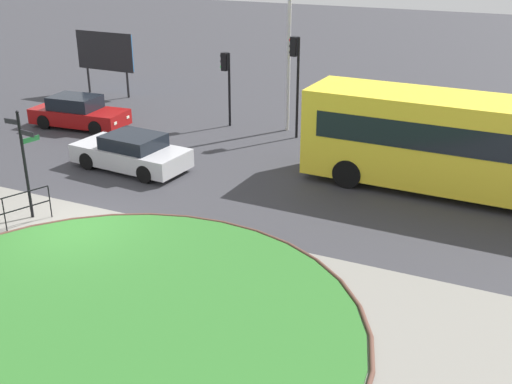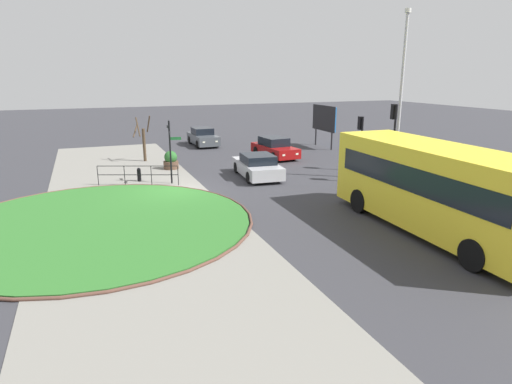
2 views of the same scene
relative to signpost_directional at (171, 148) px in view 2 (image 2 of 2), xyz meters
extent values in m
plane|color=#333338|center=(1.69, -0.16, -1.94)|extent=(120.00, 120.00, 0.00)
cube|color=gray|center=(1.69, -2.38, -1.93)|extent=(32.00, 7.55, 0.02)
cylinder|color=#2D6B28|center=(5.51, -3.99, -1.89)|extent=(11.85, 11.85, 0.10)
torus|color=brown|center=(5.51, -3.99, -1.89)|extent=(12.16, 12.16, 0.11)
cylinder|color=black|center=(-0.01, -0.02, -0.30)|extent=(0.09, 0.09, 3.27)
sphere|color=black|center=(-0.01, -0.02, 1.38)|extent=(0.10, 0.10, 0.10)
cube|color=black|center=(-0.30, -0.03, 1.08)|extent=(0.48, 0.05, 0.15)
cube|color=black|center=(0.31, -0.07, 0.81)|extent=(0.57, 0.12, 0.15)
cube|color=#195128|center=(0.06, 0.29, 0.49)|extent=(0.15, 0.54, 0.15)
cylinder|color=black|center=(-1.17, -1.58, -1.63)|extent=(0.21, 0.21, 0.62)
sphere|color=black|center=(-1.17, -1.58, -1.28)|extent=(0.20, 0.20, 0.20)
cube|color=black|center=(-0.24, -1.74, -0.89)|extent=(1.56, 3.95, 0.03)
cube|color=black|center=(-0.24, -1.74, -1.36)|extent=(1.56, 3.95, 0.03)
cylinder|color=black|center=(0.53, 0.22, -1.42)|extent=(0.04, 0.04, 1.05)
cylinder|color=black|center=(0.01, -1.09, -1.42)|extent=(0.04, 0.04, 1.05)
cylinder|color=black|center=(-0.50, -2.40, -1.42)|extent=(0.04, 0.04, 1.05)
cylinder|color=black|center=(-1.01, -3.71, -1.42)|extent=(0.04, 0.04, 1.05)
cube|color=yellow|center=(11.03, 7.56, -0.20)|extent=(9.60, 2.84, 2.94)
cube|color=black|center=(10.99, 6.25, 0.21)|extent=(8.38, 0.24, 0.88)
cube|color=black|center=(11.06, 8.86, 0.21)|extent=(8.38, 0.24, 0.88)
cube|color=black|center=(6.25, 7.68, -0.05)|extent=(0.08, 2.12, 1.10)
cube|color=black|center=(6.25, 7.68, 1.05)|extent=(0.06, 1.42, 0.28)
cylinder|color=black|center=(7.95, 6.44, -1.44)|extent=(1.01, 0.33, 1.00)
cylinder|color=black|center=(8.01, 8.83, -1.44)|extent=(1.01, 0.33, 1.00)
cylinder|color=black|center=(14.04, 6.28, -1.44)|extent=(1.01, 0.33, 1.00)
cube|color=#474C51|center=(-11.99, 4.90, -1.40)|extent=(4.18, 1.76, 0.74)
cube|color=black|center=(-12.16, 4.89, -0.77)|extent=(1.83, 1.53, 0.52)
cube|color=#EAEACC|center=(-9.91, 5.43, -1.36)|extent=(0.02, 0.20, 0.12)
cube|color=#EAEACC|center=(-9.90, 4.40, -1.36)|extent=(0.02, 0.20, 0.12)
cylinder|color=black|center=(-10.71, 5.69, -1.62)|extent=(0.64, 0.23, 0.64)
cylinder|color=black|center=(-10.69, 4.13, -1.62)|extent=(0.64, 0.23, 0.64)
cylinder|color=black|center=(-13.29, 5.66, -1.62)|extent=(0.64, 0.23, 0.64)
cylinder|color=black|center=(-13.28, 4.10, -1.62)|extent=(0.64, 0.23, 0.64)
cube|color=maroon|center=(-5.00, 8.24, -1.44)|extent=(4.42, 2.06, 0.65)
cube|color=black|center=(-5.17, 8.23, -0.83)|extent=(2.19, 1.67, 0.57)
cube|color=#EAEACC|center=(-2.90, 8.94, -1.41)|extent=(0.04, 0.20, 0.12)
cube|color=#EAEACC|center=(-2.81, 7.92, -1.41)|extent=(0.04, 0.20, 0.12)
cylinder|color=black|center=(-3.74, 9.12, -1.62)|extent=(0.66, 0.27, 0.64)
cylinder|color=black|center=(-3.61, 7.59, -1.62)|extent=(0.66, 0.27, 0.64)
cylinder|color=black|center=(-6.39, 8.90, -1.62)|extent=(0.66, 0.27, 0.64)
cylinder|color=black|center=(-6.25, 7.36, -1.62)|extent=(0.66, 0.27, 0.64)
cube|color=#B7B7BC|center=(0.19, 4.84, -1.43)|extent=(4.45, 2.20, 0.67)
cube|color=black|center=(0.37, 4.82, -0.86)|extent=(2.12, 1.80, 0.48)
cube|color=#EAEACC|center=(-2.01, 4.45, -1.40)|extent=(0.04, 0.20, 0.12)
cube|color=#EAEACC|center=(-1.93, 5.57, -1.40)|extent=(0.04, 0.20, 0.12)
cylinder|color=black|center=(-1.21, 4.09, -1.62)|extent=(0.66, 0.27, 0.64)
cylinder|color=black|center=(-1.07, 5.79, -1.62)|extent=(0.66, 0.27, 0.64)
cylinder|color=black|center=(1.46, 3.88, -1.62)|extent=(0.66, 0.27, 0.64)
cylinder|color=black|center=(1.60, 5.59, -1.62)|extent=(0.66, 0.27, 0.64)
cylinder|color=black|center=(0.94, 11.27, -0.32)|extent=(0.11, 0.11, 3.25)
cube|color=black|center=(0.74, 11.28, 0.92)|extent=(0.27, 0.27, 0.78)
sphere|color=black|center=(0.59, 11.29, 1.17)|extent=(0.16, 0.16, 0.16)
sphere|color=black|center=(0.59, 11.29, 0.92)|extent=(0.16, 0.16, 0.16)
sphere|color=green|center=(0.59, 11.29, 0.68)|extent=(0.16, 0.16, 0.16)
cylinder|color=black|center=(4.30, 10.92, 0.16)|extent=(0.11, 0.11, 4.20)
cube|color=black|center=(4.10, 10.95, 1.86)|extent=(0.29, 0.29, 0.78)
sphere|color=red|center=(3.95, 10.97, 2.11)|extent=(0.16, 0.16, 0.16)
sphere|color=black|center=(3.95, 10.97, 1.86)|extent=(0.16, 0.16, 0.16)
sphere|color=black|center=(3.95, 10.97, 1.62)|extent=(0.16, 0.16, 0.16)
cylinder|color=#B7B7BC|center=(3.53, 11.77, 2.41)|extent=(0.16, 0.16, 8.70)
cylinder|color=silver|center=(3.53, 11.77, 6.87)|extent=(0.32, 0.32, 0.22)
cylinder|color=black|center=(-8.86, 13.67, -0.78)|extent=(0.12, 0.12, 2.32)
cylinder|color=black|center=(-6.27, 13.62, -0.78)|extent=(0.12, 0.12, 2.32)
cube|color=#1E66B2|center=(-7.57, 13.64, 0.38)|extent=(3.45, 0.18, 1.88)
cube|color=black|center=(-7.57, 13.57, 0.38)|extent=(3.55, 0.10, 1.98)
cylinder|color=brown|center=(-3.73, 0.66, -1.69)|extent=(0.92, 0.92, 0.49)
sphere|color=#286028|center=(-3.73, 0.66, -1.20)|extent=(0.78, 0.78, 0.78)
cylinder|color=#423323|center=(-6.86, -0.50, -0.84)|extent=(0.20, 0.20, 2.20)
cylinder|color=#423323|center=(-6.80, -0.83, 0.39)|extent=(0.76, 0.21, 1.21)
cylinder|color=#423323|center=(-7.07, -0.97, 0.16)|extent=(1.03, 0.53, 0.85)
cylinder|color=#423323|center=(-6.92, -0.13, 0.54)|extent=(0.83, 0.21, 1.16)
camera|label=1|loc=(13.64, -12.95, 6.20)|focal=44.20mm
camera|label=2|loc=(22.86, -4.17, 3.78)|focal=30.65mm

